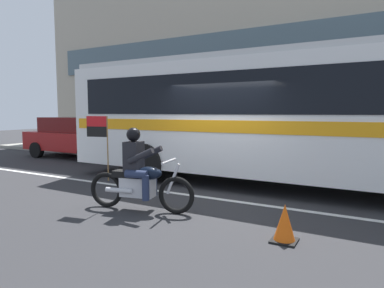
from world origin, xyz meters
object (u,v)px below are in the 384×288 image
at_px(motorcycle_with_rider, 139,175).
at_px(parked_sedan_curbside, 75,137).
at_px(fire_hydrant, 207,150).
at_px(transit_bus, 319,111).
at_px(traffic_cone, 285,224).

height_order(motorcycle_with_rider, parked_sedan_curbside, motorcycle_with_rider).
distance_m(motorcycle_with_rider, fire_hydrant, 5.87).
bearing_deg(parked_sedan_curbside, transit_bus, -8.25).
bearing_deg(traffic_cone, transit_bus, 91.45).
xyz_separation_m(parked_sedan_curbside, fire_hydrant, (5.46, 1.06, -0.33)).
relative_size(transit_bus, traffic_cone, 23.88).
bearing_deg(transit_bus, fire_hydrant, 149.22).
bearing_deg(traffic_cone, parked_sedan_curbside, 153.24).
relative_size(transit_bus, parked_sedan_curbside, 2.98).
relative_size(parked_sedan_curbside, fire_hydrant, 5.87).
bearing_deg(motorcycle_with_rider, transit_bus, 50.38).
distance_m(parked_sedan_curbside, traffic_cone, 10.82).
height_order(transit_bus, fire_hydrant, transit_bus).
relative_size(motorcycle_with_rider, fire_hydrant, 2.88).
bearing_deg(parked_sedan_curbside, traffic_cone, -26.76).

